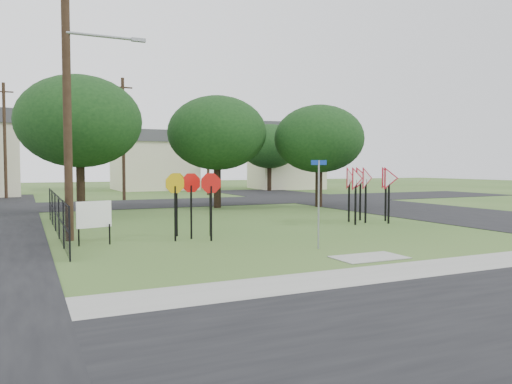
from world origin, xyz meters
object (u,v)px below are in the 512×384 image
at_px(street_name_sign, 319,198).
at_px(info_board, 94,216).
at_px(yield_sign_cluster, 368,181).
at_px(stop_sign_cluster, 193,189).

distance_m(street_name_sign, info_board, 7.19).
bearing_deg(yield_sign_cluster, stop_sign_cluster, -170.23).
relative_size(stop_sign_cluster, yield_sign_cluster, 0.71).
distance_m(street_name_sign, stop_sign_cluster, 4.67).
relative_size(street_name_sign, yield_sign_cluster, 0.84).
xyz_separation_m(street_name_sign, stop_sign_cluster, (-2.85, 3.70, 0.15)).
relative_size(street_name_sign, stop_sign_cluster, 1.18).
bearing_deg(street_name_sign, info_board, 149.76).
bearing_deg(stop_sign_cluster, info_board, -178.43).
distance_m(stop_sign_cluster, yield_sign_cluster, 8.82).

